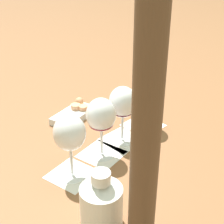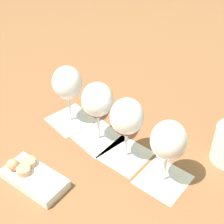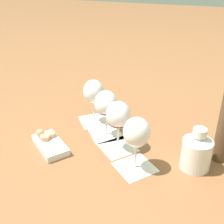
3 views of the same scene
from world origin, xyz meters
The scene contains 11 objects.
ground_plane centered at (0.00, 0.00, 0.00)m, with size 8.00×8.00×0.00m, color brown.
tasting_card_0 centered at (-0.13, 0.12, 0.00)m, with size 0.16×0.16×0.00m.
tasting_card_1 centered at (-0.04, 0.03, 0.00)m, with size 0.16×0.16×0.00m.
tasting_card_2 centered at (0.04, -0.03, 0.00)m, with size 0.16×0.16×0.00m.
tasting_card_3 centered at (0.12, -0.11, 0.00)m, with size 0.16×0.16×0.00m.
wine_glass_0 centered at (-0.13, 0.12, 0.12)m, with size 0.08×0.08×0.18m.
wine_glass_1 centered at (-0.04, 0.03, 0.12)m, with size 0.08×0.08×0.18m.
wine_glass_2 centered at (0.04, -0.03, 0.12)m, with size 0.08×0.08×0.18m.
wine_glass_3 centered at (0.12, -0.11, 0.12)m, with size 0.08×0.08×0.18m.
ceramic_vase centered at (-0.30, 0.04, 0.06)m, with size 0.09×0.09×0.14m.
snack_dish centered at (0.19, 0.12, 0.02)m, with size 0.18×0.16×0.05m.
Camera 1 is at (-0.86, 0.06, 0.59)m, focal length 55.00 mm.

